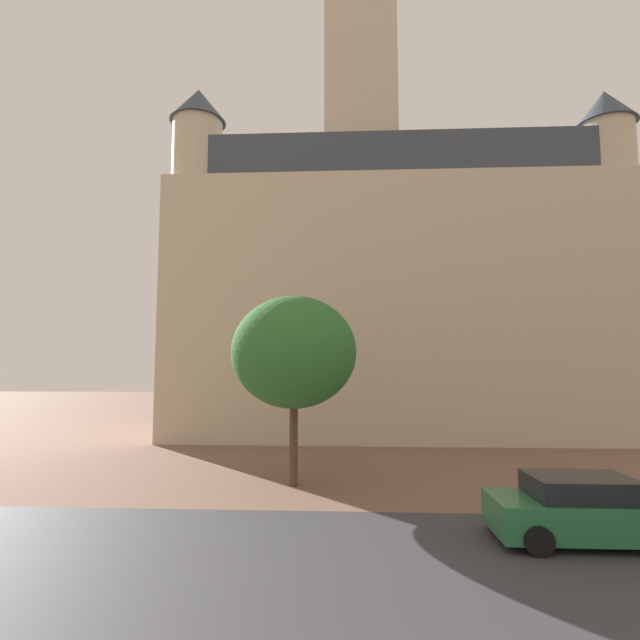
{
  "coord_description": "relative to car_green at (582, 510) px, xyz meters",
  "views": [
    {
      "loc": [
        0.72,
        -2.46,
        4.1
      ],
      "look_at": [
        0.11,
        9.81,
        5.24
      ],
      "focal_mm": 27.09,
      "sensor_mm": 36.0,
      "label": 1
    }
  ],
  "objects": [
    {
      "name": "landmark_building",
      "position": [
        -2.71,
        18.35,
        8.81
      ],
      "size": [
        26.11,
        11.44,
        36.53
      ],
      "color": "beige",
      "rests_on": "ground_plane"
    },
    {
      "name": "tree_curb_far",
      "position": [
        -7.27,
        4.84,
        3.82
      ],
      "size": [
        4.34,
        4.34,
        6.51
      ],
      "color": "#4C3823",
      "rests_on": "ground_plane"
    },
    {
      "name": "street_asphalt_strip",
      "position": [
        -6.25,
        -1.61,
        -0.72
      ],
      "size": [
        120.0,
        7.34,
        0.0
      ],
      "primitive_type": "cube",
      "color": "#38383D",
      "rests_on": "ground_plane"
    },
    {
      "name": "car_green",
      "position": [
        0.0,
        0.0,
        0.0
      ],
      "size": [
        4.12,
        2.05,
        1.5
      ],
      "color": "#287042",
      "rests_on": "ground_plane"
    },
    {
      "name": "ground_plane",
      "position": [
        -6.25,
        0.54,
        -0.72
      ],
      "size": [
        120.0,
        120.0,
        0.0
      ],
      "primitive_type": "plane",
      "color": "brown"
    }
  ]
}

